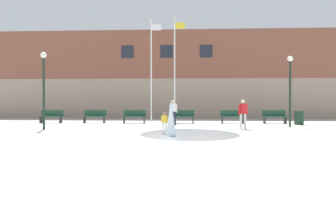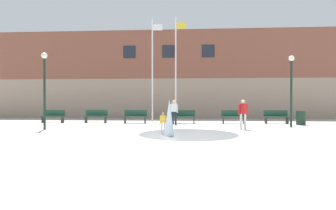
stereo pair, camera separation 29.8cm
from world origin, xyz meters
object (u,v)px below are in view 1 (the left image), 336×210
(lamp_post_left_lane, at_px, (44,79))
(lamp_post_right_lane, at_px, (290,81))
(park_bench_left_of_flagpoles, at_px, (95,116))
(trash_can, at_px, (299,118))
(park_bench_far_left, at_px, (51,116))
(flagpole_right, at_px, (175,66))
(park_bench_under_left_flagpole, at_px, (134,116))
(park_bench_near_trashcan, at_px, (274,117))
(park_bench_center, at_px, (183,116))
(child_with_pink_shirt, at_px, (164,121))
(adult_watching, at_px, (173,110))
(park_bench_under_right_flagpole, at_px, (232,117))
(adult_near_bench, at_px, (243,112))
(flagpole_left, at_px, (152,67))

(lamp_post_left_lane, bearing_deg, lamp_post_right_lane, 8.31)
(park_bench_left_of_flagpoles, relative_size, trash_can, 1.78)
(park_bench_far_left, bearing_deg, trash_can, -2.52)
(park_bench_left_of_flagpoles, xyz_separation_m, flagpole_right, (5.65, 1.10, 3.62))
(park_bench_under_left_flagpole, distance_m, park_bench_near_trashcan, 9.63)
(lamp_post_right_lane, bearing_deg, trash_can, 53.01)
(park_bench_center, xyz_separation_m, lamp_post_right_lane, (6.23, -2.44, 2.21))
(park_bench_near_trashcan, distance_m, child_with_pink_shirt, 9.45)
(park_bench_under_left_flagpole, distance_m, flagpole_right, 4.74)
(lamp_post_right_lane, bearing_deg, child_with_pink_shirt, -153.69)
(child_with_pink_shirt, height_order, adult_watching, adult_watching)
(lamp_post_left_lane, bearing_deg, park_bench_near_trashcan, 18.51)
(park_bench_far_left, relative_size, park_bench_near_trashcan, 1.00)
(park_bench_center, distance_m, park_bench_under_right_flagpole, 3.38)
(trash_can, bearing_deg, park_bench_near_trashcan, 144.41)
(park_bench_far_left, relative_size, park_bench_under_left_flagpole, 1.00)
(park_bench_center, bearing_deg, adult_near_bench, -50.01)
(park_bench_under_left_flagpole, relative_size, adult_watching, 1.01)
(park_bench_far_left, relative_size, adult_near_bench, 1.01)
(adult_watching, height_order, flagpole_right, flagpole_right)
(park_bench_near_trashcan, height_order, lamp_post_right_lane, lamp_post_right_lane)
(child_with_pink_shirt, bearing_deg, park_bench_near_trashcan, -118.44)
(flagpole_right, bearing_deg, park_bench_under_left_flagpole, -156.57)
(lamp_post_right_lane, relative_size, trash_can, 4.62)
(park_bench_under_right_flagpole, relative_size, lamp_post_left_lane, 0.39)
(park_bench_center, height_order, trash_can, park_bench_center)
(park_bench_under_left_flagpole, relative_size, park_bench_under_right_flagpole, 1.00)
(park_bench_left_of_flagpoles, relative_size, child_with_pink_shirt, 1.62)
(adult_near_bench, relative_size, adult_watching, 1.00)
(flagpole_left, bearing_deg, park_bench_left_of_flagpoles, -164.36)
(park_bench_far_left, relative_size, trash_can, 1.78)
(park_bench_center, distance_m, child_with_pink_shirt, 6.05)
(child_with_pink_shirt, distance_m, lamp_post_left_lane, 7.01)
(child_with_pink_shirt, relative_size, adult_watching, 0.62)
(adult_near_bench, distance_m, trash_can, 5.32)
(child_with_pink_shirt, xyz_separation_m, trash_can, (8.43, 5.24, -0.13))
(park_bench_near_trashcan, bearing_deg, trash_can, -35.59)
(flagpole_left, bearing_deg, park_bench_under_left_flagpole, -131.53)
(park_bench_under_right_flagpole, bearing_deg, park_bench_left_of_flagpoles, 179.06)
(park_bench_far_left, bearing_deg, flagpole_left, 10.25)
(park_bench_under_right_flagpole, bearing_deg, adult_watching, -166.03)
(flagpole_left, bearing_deg, lamp_post_left_lane, -132.13)
(park_bench_left_of_flagpoles, height_order, trash_can, park_bench_left_of_flagpoles)
(park_bench_center, distance_m, lamp_post_left_lane, 8.93)
(park_bench_near_trashcan, xyz_separation_m, flagpole_right, (-6.82, 1.10, 3.62))
(lamp_post_left_lane, distance_m, lamp_post_right_lane, 13.80)
(adult_near_bench, relative_size, child_with_pink_shirt, 1.61)
(park_bench_near_trashcan, bearing_deg, park_bench_center, -178.63)
(park_bench_far_left, xyz_separation_m, trash_can, (16.75, -0.74, -0.03))
(lamp_post_left_lane, bearing_deg, adult_watching, 26.80)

